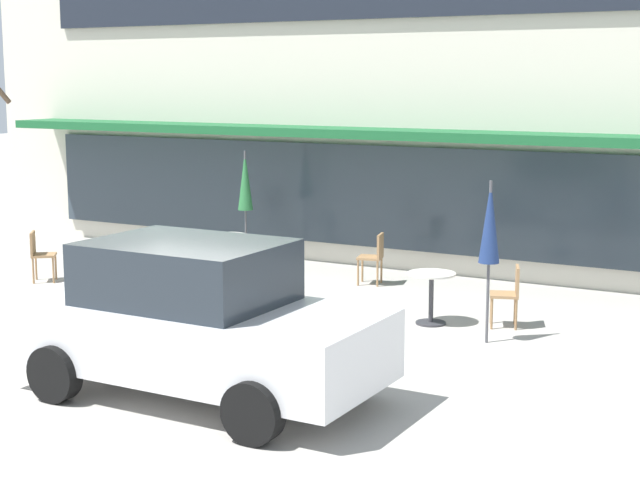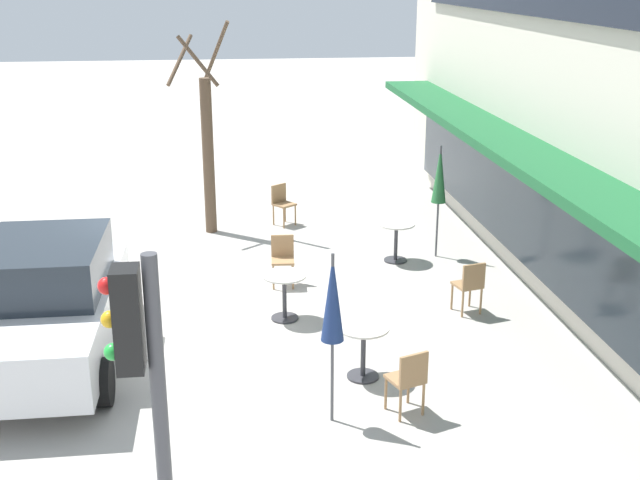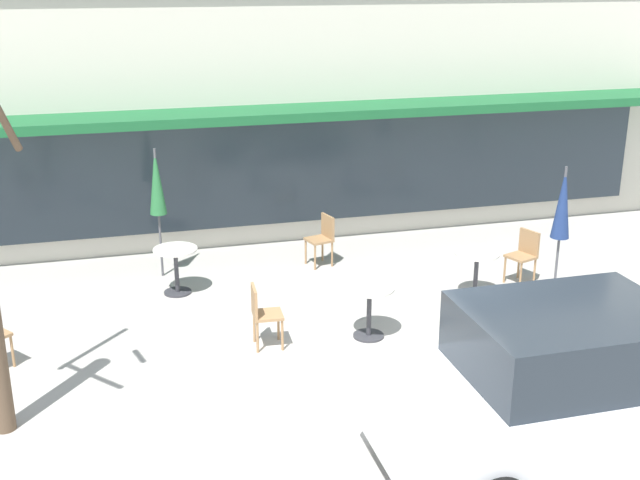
% 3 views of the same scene
% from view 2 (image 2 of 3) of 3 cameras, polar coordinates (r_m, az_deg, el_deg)
% --- Properties ---
extents(ground_plane, '(80.00, 80.00, 0.00)m').
position_cam_2_polar(ground_plane, '(13.44, -9.52, -4.91)').
color(ground_plane, '#ADA8A0').
extents(cafe_table_near_wall, '(0.70, 0.70, 0.76)m').
position_cam_2_polar(cafe_table_near_wall, '(12.74, -2.55, -3.50)').
color(cafe_table_near_wall, '#333338').
rests_on(cafe_table_near_wall, ground).
extents(cafe_table_streetside, '(0.70, 0.70, 0.76)m').
position_cam_2_polar(cafe_table_streetside, '(10.96, 3.10, -7.33)').
color(cafe_table_streetside, '#333338').
rests_on(cafe_table_streetside, ground).
extents(cafe_table_by_tree, '(0.70, 0.70, 0.76)m').
position_cam_2_polar(cafe_table_by_tree, '(15.35, 5.43, 0.32)').
color(cafe_table_by_tree, '#333338').
rests_on(cafe_table_by_tree, ground).
extents(patio_umbrella_green_folded, '(0.28, 0.28, 2.20)m').
position_cam_2_polar(patio_umbrella_green_folded, '(15.40, 8.50, 4.57)').
color(patio_umbrella_green_folded, '#4C4C51').
rests_on(patio_umbrella_green_folded, ground).
extents(patio_umbrella_cream_folded, '(0.28, 0.28, 2.20)m').
position_cam_2_polar(patio_umbrella_cream_folded, '(9.47, 0.90, -4.22)').
color(patio_umbrella_cream_folded, '#4C4C51').
rests_on(patio_umbrella_cream_folded, ground).
extents(cafe_chair_0, '(0.51, 0.51, 0.89)m').
position_cam_2_polar(cafe_chair_0, '(10.12, 6.32, -9.69)').
color(cafe_chair_0, '#9E754C').
rests_on(cafe_chair_0, ground).
extents(cafe_chair_1, '(0.56, 0.56, 0.89)m').
position_cam_2_polar(cafe_chair_1, '(17.56, -2.72, 2.77)').
color(cafe_chair_1, '#9E754C').
rests_on(cafe_chair_1, ground).
extents(cafe_chair_2, '(0.49, 0.49, 0.89)m').
position_cam_2_polar(cafe_chair_2, '(13.15, 10.61, -3.05)').
color(cafe_chair_2, '#9E754C').
rests_on(cafe_chair_2, ground).
extents(cafe_chair_3, '(0.42, 0.42, 0.89)m').
position_cam_2_polar(cafe_chair_3, '(14.15, -2.67, -1.17)').
color(cafe_chair_3, '#9E754C').
rests_on(cafe_chair_3, ground).
extents(parked_sedan, '(4.20, 2.02, 1.76)m').
position_cam_2_polar(parked_sedan, '(11.88, -18.85, -4.32)').
color(parked_sedan, silver).
rests_on(parked_sedan, ground).
extents(street_tree, '(1.29, 1.32, 4.38)m').
position_cam_2_polar(street_tree, '(16.88, -8.04, 6.68)').
color(street_tree, brown).
rests_on(street_tree, ground).
extents(traffic_light_pole, '(0.26, 0.44, 3.40)m').
position_cam_2_polar(traffic_light_pole, '(6.25, -12.31, -10.58)').
color(traffic_light_pole, '#47474C').
rests_on(traffic_light_pole, ground).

